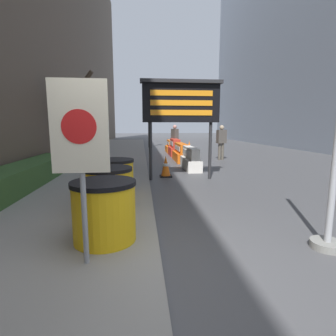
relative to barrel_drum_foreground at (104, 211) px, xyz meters
name	(u,v)px	position (x,y,z in m)	size (l,w,h in m)	color
ground_plane	(162,273)	(0.73, -0.68, -0.54)	(120.00, 120.00, 0.00)	#474749
hedge_strip	(28,174)	(-2.53, 3.75, -0.13)	(0.90, 5.58, 0.57)	#335628
bare_tree	(70,119)	(-2.33, 7.50, 1.42)	(1.60, 1.79, 3.81)	#4C3D2D
barrel_drum_foreground	(104,211)	(0.00, 0.00, 0.00)	(0.87, 0.87, 0.83)	yellow
barrel_drum_middle	(108,190)	(-0.09, 1.16, 0.00)	(0.87, 0.87, 0.83)	yellow
barrel_drum_back	(114,178)	(-0.09, 2.31, 0.00)	(0.87, 0.87, 0.83)	yellow
warning_sign	(80,140)	(-0.13, -0.61, 0.98)	(0.60, 0.08, 2.03)	gray
message_board	(181,103)	(1.73, 4.60, 1.82)	(2.47, 0.36, 3.03)	#28282B
jersey_barrier_white	(191,160)	(2.42, 6.54, -0.16)	(0.53, 1.95, 0.86)	silver
jersey_barrier_orange_far	(181,153)	(2.42, 8.97, -0.17)	(0.64, 2.08, 0.85)	orange
jersey_barrier_red_striped	(175,148)	(2.42, 11.39, -0.13)	(0.64, 1.72, 0.95)	red
jersey_barrier_orange_near	(171,147)	(2.42, 13.40, -0.20)	(0.63, 1.71, 0.78)	orange
traffic_cone_near	(189,147)	(3.53, 12.92, -0.18)	(0.42, 0.42, 0.75)	black
traffic_cone_mid	(166,166)	(1.31, 5.10, -0.20)	(0.40, 0.40, 0.71)	black
traffic_light_near_curb	(149,108)	(1.12, 17.25, 2.54)	(0.28, 0.45, 4.27)	#2D2D30
pedestrian_worker	(221,140)	(4.47, 9.23, 0.47)	(0.50, 0.36, 1.72)	#514C42
pedestrian_passerby	(175,137)	(2.50, 12.14, 0.49)	(0.43, 0.53, 1.74)	#333338
steel_pole_right	(333,188)	(3.05, -0.30, 0.31)	(0.44, 0.44, 2.95)	gray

